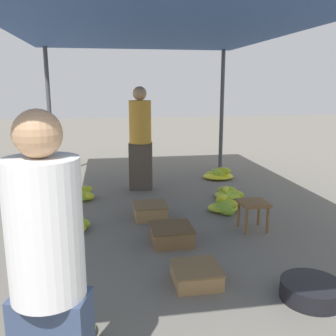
{
  "coord_description": "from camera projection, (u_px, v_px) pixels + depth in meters",
  "views": [
    {
      "loc": [
        -0.68,
        -1.03,
        1.78
      ],
      "look_at": [
        0.0,
        3.01,
        0.87
      ],
      "focal_mm": 40.0,
      "sensor_mm": 36.0,
      "label": 1
    }
  ],
  "objects": [
    {
      "name": "basin_black",
      "position": [
        312.0,
        291.0,
        3.16
      ],
      "size": [
        0.52,
        0.52,
        0.15
      ],
      "color": "black",
      "rests_on": "ground"
    },
    {
      "name": "canopy_post_back_left",
      "position": [
        49.0,
        114.0,
        7.24
      ],
      "size": [
        0.08,
        0.08,
        2.48
      ],
      "primitive_type": "cylinder",
      "color": "#4C4C51",
      "rests_on": "ground"
    },
    {
      "name": "canopy_tarp",
      "position": [
        162.0,
        20.0,
        4.24
      ],
      "size": [
        3.87,
        6.65,
        0.04
      ],
      "primitive_type": "cube",
      "color": "#33569E",
      "rests_on": "canopy_post_front_left"
    },
    {
      "name": "crate_far",
      "position": [
        196.0,
        275.0,
        3.42
      ],
      "size": [
        0.43,
        0.43,
        0.17
      ],
      "color": "#9E7A4C",
      "rests_on": "ground"
    },
    {
      "name": "crate_near",
      "position": [
        172.0,
        234.0,
        4.3
      ],
      "size": [
        0.47,
        0.47,
        0.2
      ],
      "color": "brown",
      "rests_on": "ground"
    },
    {
      "name": "vendor_foreground",
      "position": [
        48.0,
        278.0,
        1.8
      ],
      "size": [
        0.44,
        0.44,
        1.68
      ],
      "color": "#384766",
      "rests_on": "ground"
    },
    {
      "name": "banana_pile_left_2",
      "position": [
        82.0,
        195.0,
        5.92
      ],
      "size": [
        0.51,
        0.42,
        0.21
      ],
      "color": "yellow",
      "rests_on": "ground"
    },
    {
      "name": "banana_pile_left_1",
      "position": [
        74.0,
        225.0,
        4.63
      ],
      "size": [
        0.44,
        0.43,
        0.22
      ],
      "color": "#8FBD33",
      "rests_on": "ground"
    },
    {
      "name": "canopy_post_back_right",
      "position": [
        222.0,
        111.0,
        7.81
      ],
      "size": [
        0.08,
        0.08,
        2.48
      ],
      "primitive_type": "cylinder",
      "color": "#4C4C51",
      "rests_on": "ground"
    },
    {
      "name": "stool",
      "position": [
        253.0,
        207.0,
        4.65
      ],
      "size": [
        0.34,
        0.34,
        0.37
      ],
      "color": "brown",
      "rests_on": "ground"
    },
    {
      "name": "banana_pile_right_3",
      "position": [
        224.0,
        206.0,
        5.34
      ],
      "size": [
        0.45,
        0.54,
        0.24
      ],
      "color": "#94C032",
      "rests_on": "ground"
    },
    {
      "name": "banana_pile_right_2",
      "position": [
        229.0,
        194.0,
        6.03
      ],
      "size": [
        0.48,
        0.49,
        0.18
      ],
      "color": "#BFD12A",
      "rests_on": "ground"
    },
    {
      "name": "crate_mid",
      "position": [
        150.0,
        211.0,
        5.1
      ],
      "size": [
        0.44,
        0.44,
        0.2
      ],
      "color": "#9E7A4C",
      "rests_on": "ground"
    },
    {
      "name": "banana_pile_left_0",
      "position": [
        64.0,
        326.0,
        2.71
      ],
      "size": [
        0.48,
        0.46,
        0.2
      ],
      "color": "#C4D329",
      "rests_on": "ground"
    },
    {
      "name": "banana_pile_right_0",
      "position": [
        218.0,
        174.0,
        7.26
      ],
      "size": [
        0.58,
        0.51,
        0.23
      ],
      "color": "#A7C72E",
      "rests_on": "ground"
    },
    {
      "name": "shopper_walking_mid",
      "position": [
        140.0,
        137.0,
        6.35
      ],
      "size": [
        0.43,
        0.43,
        1.76
      ],
      "color": "#4C4238",
      "rests_on": "ground"
    }
  ]
}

